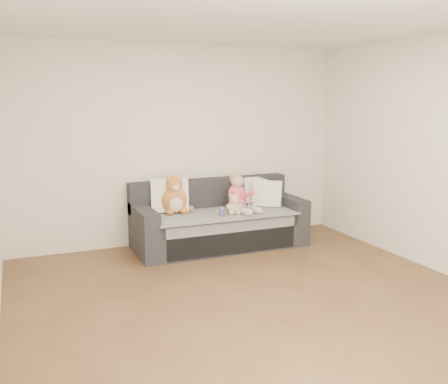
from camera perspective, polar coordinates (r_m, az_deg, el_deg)
name	(u,v)px	position (r m, az deg, el deg)	size (l,w,h in m)	color
room_shell	(248,163)	(4.72, 2.78, 3.30)	(5.00, 5.00, 5.00)	brown
sofa	(218,223)	(6.53, -0.65, -3.52)	(2.20, 0.94, 0.85)	#242428
cushion_left	(170,195)	(6.40, -6.24, -0.38)	(0.51, 0.31, 0.45)	white
cushion_right_back	(256,190)	(6.93, 3.68, 0.22)	(0.41, 0.21, 0.38)	white
cushion_right_front	(267,193)	(6.74, 4.96, -0.16)	(0.41, 0.37, 0.36)	white
toddler	(239,195)	(6.42, 1.67, -0.39)	(0.34, 0.50, 0.49)	#F05477
plush_cat	(175,198)	(6.36, -5.66, -0.66)	(0.42, 0.35, 0.53)	#C2602B
teddy_bear	(234,206)	(6.26, 1.16, -1.59)	(0.21, 0.16, 0.27)	#CCB78D
plush_cow	(247,209)	(6.29, 2.69, -1.96)	(0.12, 0.19, 0.15)	white
sippy_cup	(222,211)	(6.16, -0.25, -2.20)	(0.11, 0.08, 0.12)	#61399C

